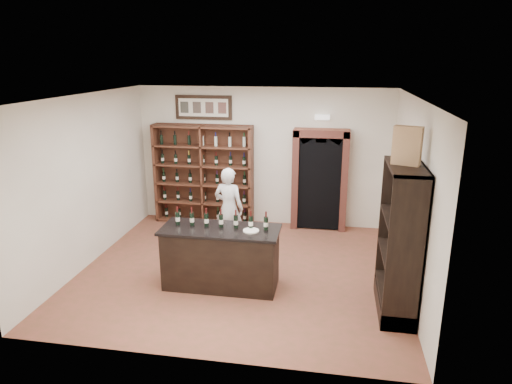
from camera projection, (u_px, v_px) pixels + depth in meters
The scene contains 21 objects.
floor at pixel (241, 270), 8.01m from camera, with size 5.50×5.50×0.00m, color brown.
ceiling at pixel (239, 97), 7.16m from camera, with size 5.50×5.50×0.00m, color white.
wall_back at pixel (263, 157), 9.95m from camera, with size 5.50×0.04×3.00m, color white.
wall_left at pixel (87, 181), 8.03m from camera, with size 0.04×5.00×3.00m, color white.
wall_right at pixel (412, 196), 7.14m from camera, with size 0.04×5.00×3.00m, color white.
wine_shelf at pixel (204, 174), 10.11m from camera, with size 2.20×0.38×2.20m.
framed_picture at pixel (204, 107), 9.83m from camera, with size 1.25×0.04×0.52m, color black.
arched_doorway at pixel (320, 177), 9.68m from camera, with size 1.17×0.35×2.17m.
emergency_light at pixel (322, 117), 9.41m from camera, with size 0.30×0.10×0.10m, color white.
tasting_counter at pixel (221, 258), 7.34m from camera, with size 1.88×0.78×1.00m.
counter_bottle_0 at pixel (178, 218), 7.34m from camera, with size 0.07×0.07×0.30m.
counter_bottle_1 at pixel (192, 219), 7.30m from camera, with size 0.07×0.07×0.30m.
counter_bottle_2 at pixel (206, 220), 7.26m from camera, with size 0.07×0.07×0.30m.
counter_bottle_3 at pixel (221, 221), 7.22m from camera, with size 0.07×0.07×0.30m.
counter_bottle_4 at pixel (236, 221), 7.18m from camera, with size 0.07×0.07×0.30m.
counter_bottle_5 at pixel (251, 222), 7.15m from camera, with size 0.07×0.07×0.30m.
counter_bottle_6 at pixel (266, 223), 7.11m from camera, with size 0.07×0.07×0.30m.
side_cabinet at pixel (400, 263), 6.54m from camera, with size 0.48×1.20×2.20m.
shopkeeper at pixel (229, 208), 8.75m from camera, with size 0.59×0.39×1.61m, color silver.
plate at pixel (251, 231), 7.07m from camera, with size 0.25×0.25×0.02m, color silver.
wine_crate at pixel (407, 146), 6.08m from camera, with size 0.37×0.15×0.52m, color tan.
Camera 1 is at (1.49, -7.14, 3.60)m, focal length 32.00 mm.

